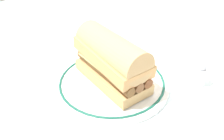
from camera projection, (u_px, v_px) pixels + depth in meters
The scene contains 4 objects.
ground_plane at pixel (100, 83), 0.63m from camera, with size 1.50×1.50×0.00m, color silver.
plate at pixel (112, 82), 0.62m from camera, with size 0.28×0.28×0.01m.
sausage_sandwich at pixel (112, 59), 0.58m from camera, with size 0.21×0.11×0.12m.
salt_shaker at pixel (200, 73), 0.60m from camera, with size 0.03×0.03×0.07m.
Camera 1 is at (0.38, -0.32, 0.38)m, focal length 40.18 mm.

